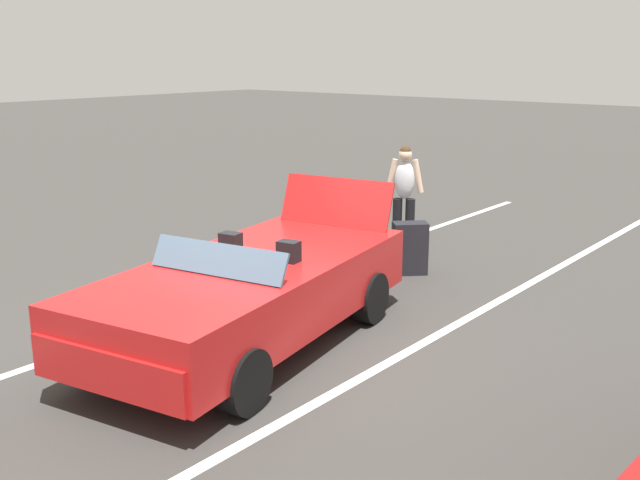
{
  "coord_description": "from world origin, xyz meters",
  "views": [
    {
      "loc": [
        5.16,
        5.23,
        3.05
      ],
      "look_at": [
        -1.74,
        -0.47,
        0.75
      ],
      "focal_mm": 41.05,
      "sensor_mm": 36.0,
      "label": 1
    }
  ],
  "objects_px": {
    "convertible_car": "(238,299)",
    "suitcase_small_carryon": "(359,263)",
    "suitcase_large_black": "(410,248)",
    "suitcase_medium_bright": "(298,240)",
    "duffel_bag": "(371,250)",
    "traveler_person": "(404,192)"
  },
  "relations": [
    {
      "from": "duffel_bag",
      "to": "convertible_car",
      "type": "bearing_deg",
      "value": 14.93
    },
    {
      "from": "suitcase_medium_bright",
      "to": "duffel_bag",
      "type": "height_order",
      "value": "suitcase_medium_bright"
    },
    {
      "from": "traveler_person",
      "to": "convertible_car",
      "type": "bearing_deg",
      "value": -16.29
    },
    {
      "from": "suitcase_medium_bright",
      "to": "duffel_bag",
      "type": "distance_m",
      "value": 1.11
    },
    {
      "from": "suitcase_large_black",
      "to": "suitcase_small_carryon",
      "type": "xyz_separation_m",
      "value": [
        0.74,
        -0.33,
        -0.12
      ]
    },
    {
      "from": "suitcase_medium_bright",
      "to": "suitcase_small_carryon",
      "type": "bearing_deg",
      "value": 134.82
    },
    {
      "from": "suitcase_small_carryon",
      "to": "duffel_bag",
      "type": "height_order",
      "value": "suitcase_small_carryon"
    },
    {
      "from": "suitcase_large_black",
      "to": "suitcase_medium_bright",
      "type": "relative_size",
      "value": 0.9
    },
    {
      "from": "suitcase_medium_bright",
      "to": "traveler_person",
      "type": "bearing_deg",
      "value": -153.9
    },
    {
      "from": "suitcase_medium_bright",
      "to": "suitcase_small_carryon",
      "type": "distance_m",
      "value": 1.36
    },
    {
      "from": "suitcase_small_carryon",
      "to": "traveler_person",
      "type": "relative_size",
      "value": 0.3
    },
    {
      "from": "suitcase_medium_bright",
      "to": "traveler_person",
      "type": "xyz_separation_m",
      "value": [
        -1.54,
        0.87,
        0.62
      ]
    },
    {
      "from": "duffel_bag",
      "to": "traveler_person",
      "type": "bearing_deg",
      "value": 178.29
    },
    {
      "from": "suitcase_small_carryon",
      "to": "duffel_bag",
      "type": "xyz_separation_m",
      "value": [
        -0.96,
        -0.49,
        -0.09
      ]
    },
    {
      "from": "suitcase_large_black",
      "to": "suitcase_small_carryon",
      "type": "bearing_deg",
      "value": 110.66
    },
    {
      "from": "suitcase_medium_bright",
      "to": "suitcase_small_carryon",
      "type": "relative_size",
      "value": 1.64
    },
    {
      "from": "suitcase_large_black",
      "to": "suitcase_small_carryon",
      "type": "height_order",
      "value": "suitcase_large_black"
    },
    {
      "from": "suitcase_large_black",
      "to": "convertible_car",
      "type": "bearing_deg",
      "value": 137.8
    },
    {
      "from": "convertible_car",
      "to": "suitcase_small_carryon",
      "type": "relative_size",
      "value": 8.77
    },
    {
      "from": "convertible_car",
      "to": "suitcase_large_black",
      "type": "relative_size",
      "value": 5.93
    },
    {
      "from": "suitcase_medium_bright",
      "to": "duffel_bag",
      "type": "relative_size",
      "value": 1.21
    },
    {
      "from": "convertible_car",
      "to": "duffel_bag",
      "type": "relative_size",
      "value": 6.49
    }
  ]
}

